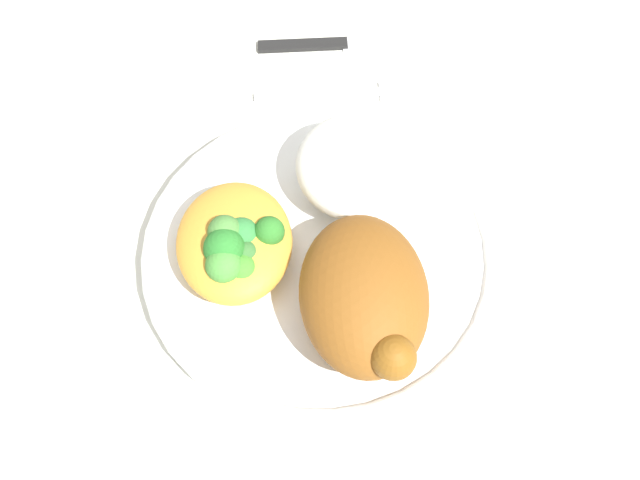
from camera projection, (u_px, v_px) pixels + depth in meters
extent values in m
plane|color=silver|center=(320.00, 260.00, 0.60)|extent=(2.00, 2.00, 0.00)
cylinder|color=white|center=(320.00, 256.00, 0.60)|extent=(0.26, 0.26, 0.02)
torus|color=white|center=(320.00, 250.00, 0.59)|extent=(0.26, 0.26, 0.01)
ellipsoid|color=brown|center=(364.00, 294.00, 0.53)|extent=(0.12, 0.09, 0.06)
sphere|color=brown|center=(394.00, 357.00, 0.50)|extent=(0.03, 0.03, 0.03)
ellipsoid|color=white|center=(355.00, 166.00, 0.59)|extent=(0.09, 0.09, 0.05)
ellipsoid|color=gold|center=(234.00, 247.00, 0.57)|extent=(0.10, 0.08, 0.03)
sphere|color=#42892C|center=(242.00, 269.00, 0.55)|extent=(0.02, 0.02, 0.02)
sphere|color=#33803C|center=(241.00, 237.00, 0.57)|extent=(0.03, 0.03, 0.03)
sphere|color=#2E7729|center=(270.00, 236.00, 0.56)|extent=(0.02, 0.02, 0.02)
sphere|color=#469039|center=(224.00, 265.00, 0.55)|extent=(0.03, 0.03, 0.03)
sphere|color=#366B30|center=(245.00, 254.00, 0.56)|extent=(0.02, 0.02, 0.02)
sphere|color=#29772A|center=(224.00, 248.00, 0.55)|extent=(0.03, 0.03, 0.03)
sphere|color=#49843B|center=(225.00, 231.00, 0.56)|extent=(0.02, 0.02, 0.02)
cube|color=silver|center=(318.00, 94.00, 0.68)|extent=(0.01, 0.11, 0.01)
cube|color=silver|center=(399.00, 91.00, 0.69)|extent=(0.02, 0.03, 0.00)
cube|color=black|center=(298.00, 44.00, 0.71)|extent=(0.01, 0.08, 0.01)
cube|color=silver|center=(404.00, 41.00, 0.72)|extent=(0.02, 0.11, 0.00)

